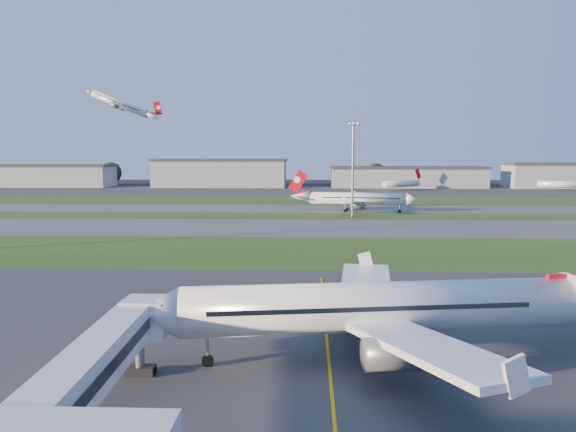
{
  "coord_description": "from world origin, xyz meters",
  "views": [
    {
      "loc": [
        3.41,
        -45.38,
        16.69
      ],
      "look_at": [
        -0.14,
        44.88,
        7.0
      ],
      "focal_mm": 35.0,
      "sensor_mm": 36.0,
      "label": 1
    }
  ],
  "objects_px": {
    "airliner_parked": "(384,308)",
    "airliner_taxiing": "(356,199)",
    "mini_jet_near": "(402,184)",
    "light_mast_centre": "(353,163)",
    "mini_jet_far": "(566,184)",
    "jet_bridge": "(76,380)"
  },
  "relations": [
    {
      "from": "airliner_taxiing",
      "to": "airliner_parked",
      "type": "bearing_deg",
      "value": 95.55
    },
    {
      "from": "airliner_parked",
      "to": "mini_jet_far",
      "type": "distance_m",
      "value": 256.91
    },
    {
      "from": "airliner_parked",
      "to": "mini_jet_far",
      "type": "relative_size",
      "value": 1.39
    },
    {
      "from": "jet_bridge",
      "to": "light_mast_centre",
      "type": "relative_size",
      "value": 1.04
    },
    {
      "from": "jet_bridge",
      "to": "airliner_taxiing",
      "type": "xyz_separation_m",
      "value": [
        27.15,
        138.25,
        -0.1
      ]
    },
    {
      "from": "airliner_taxiing",
      "to": "mini_jet_far",
      "type": "xyz_separation_m",
      "value": [
        108.92,
        105.26,
        -0.62
      ]
    },
    {
      "from": "airliner_parked",
      "to": "light_mast_centre",
      "type": "xyz_separation_m",
      "value": [
        5.56,
        108.53,
        10.45
      ]
    },
    {
      "from": "light_mast_centre",
      "to": "mini_jet_near",
      "type": "bearing_deg",
      "value": 74.75
    },
    {
      "from": "mini_jet_near",
      "to": "mini_jet_far",
      "type": "distance_m",
      "value": 78.36
    },
    {
      "from": "mini_jet_far",
      "to": "mini_jet_near",
      "type": "bearing_deg",
      "value": -172.47
    },
    {
      "from": "airliner_parked",
      "to": "light_mast_centre",
      "type": "relative_size",
      "value": 1.54
    },
    {
      "from": "airliner_taxiing",
      "to": "jet_bridge",
      "type": "bearing_deg",
      "value": 88.1
    },
    {
      "from": "light_mast_centre",
      "to": "airliner_taxiing",
      "type": "bearing_deg",
      "value": 81.12
    },
    {
      "from": "airliner_parked",
      "to": "airliner_taxiing",
      "type": "bearing_deg",
      "value": 77.81
    },
    {
      "from": "mini_jet_far",
      "to": "light_mast_centre",
      "type": "relative_size",
      "value": 1.11
    },
    {
      "from": "airliner_parked",
      "to": "light_mast_centre",
      "type": "distance_m",
      "value": 109.18
    },
    {
      "from": "airliner_taxiing",
      "to": "mini_jet_near",
      "type": "relative_size",
      "value": 1.61
    },
    {
      "from": "jet_bridge",
      "to": "airliner_parked",
      "type": "bearing_deg",
      "value": 37.37
    },
    {
      "from": "airliner_taxiing",
      "to": "mini_jet_near",
      "type": "distance_m",
      "value": 110.03
    },
    {
      "from": "jet_bridge",
      "to": "airliner_taxiing",
      "type": "bearing_deg",
      "value": 78.89
    },
    {
      "from": "mini_jet_near",
      "to": "light_mast_centre",
      "type": "xyz_separation_m",
      "value": [
        -32.91,
        -120.72,
        11.53
      ]
    },
    {
      "from": "airliner_taxiing",
      "to": "mini_jet_far",
      "type": "relative_size",
      "value": 1.24
    }
  ]
}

